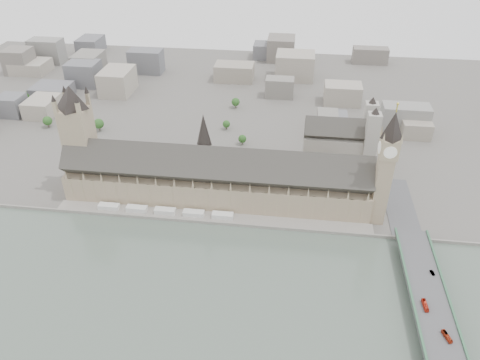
# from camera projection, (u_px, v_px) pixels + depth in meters

# --- Properties ---
(ground) EXTENTS (900.00, 900.00, 0.00)m
(ground) POSITION_uv_depth(u_px,v_px,m) (213.00, 213.00, 403.74)
(ground) COLOR #595651
(ground) RESTS_ON ground
(embankment_wall) EXTENTS (600.00, 1.50, 3.00)m
(embankment_wall) POSITION_uv_depth(u_px,v_px,m) (209.00, 223.00, 390.45)
(embankment_wall) COLOR gray
(embankment_wall) RESTS_ON ground
(river_terrace) EXTENTS (270.00, 15.00, 2.00)m
(river_terrace) POSITION_uv_depth(u_px,v_px,m) (211.00, 218.00, 396.96)
(river_terrace) COLOR gray
(river_terrace) RESTS_ON ground
(terrace_tents) EXTENTS (118.00, 7.00, 4.00)m
(terrace_tents) POSITION_uv_depth(u_px,v_px,m) (165.00, 211.00, 400.04)
(terrace_tents) COLOR silver
(terrace_tents) RESTS_ON river_terrace
(palace_of_westminster) EXTENTS (265.00, 40.73, 55.44)m
(palace_of_westminster) POSITION_uv_depth(u_px,v_px,m) (216.00, 179.00, 407.74)
(palace_of_westminster) COLOR gray
(palace_of_westminster) RESTS_ON ground
(elizabeth_tower) EXTENTS (17.00, 17.00, 107.50)m
(elizabeth_tower) POSITION_uv_depth(u_px,v_px,m) (386.00, 161.00, 363.88)
(elizabeth_tower) COLOR gray
(elizabeth_tower) RESTS_ON ground
(victoria_tower) EXTENTS (30.00, 30.00, 100.00)m
(victoria_tower) POSITION_uv_depth(u_px,v_px,m) (78.00, 134.00, 408.38)
(victoria_tower) COLOR gray
(victoria_tower) RESTS_ON ground
(central_tower) EXTENTS (13.00, 13.00, 48.00)m
(central_tower) POSITION_uv_depth(u_px,v_px,m) (204.00, 139.00, 394.85)
(central_tower) COLOR #847A5B
(central_tower) RESTS_ON ground
(westminster_bridge) EXTENTS (25.00, 325.00, 10.25)m
(westminster_bridge) POSITION_uv_depth(u_px,v_px,m) (429.00, 305.00, 310.78)
(westminster_bridge) COLOR #474749
(westminster_bridge) RESTS_ON ground
(bridge_parapets) EXTENTS (25.00, 235.00, 1.15)m
(bridge_parapets) POSITION_uv_depth(u_px,v_px,m) (447.00, 357.00, 270.68)
(bridge_parapets) COLOR #376547
(bridge_parapets) RESTS_ON westminster_bridge
(westminster_abbey) EXTENTS (68.00, 36.00, 64.00)m
(westminster_abbey) POSITION_uv_depth(u_px,v_px,m) (341.00, 143.00, 457.12)
(westminster_abbey) COLOR gray
(westminster_abbey) RESTS_ON ground
(city_skyline_inland) EXTENTS (720.00, 360.00, 38.00)m
(city_skyline_inland) POSITION_uv_depth(u_px,v_px,m) (246.00, 87.00, 597.07)
(city_skyline_inland) COLOR gray
(city_skyline_inland) RESTS_ON ground
(park_trees) EXTENTS (110.00, 30.00, 15.00)m
(park_trees) POSITION_uv_depth(u_px,v_px,m) (213.00, 169.00, 450.61)
(park_trees) COLOR #1B4518
(park_trees) RESTS_ON ground
(red_bus_north) EXTENTS (2.95, 10.55, 2.91)m
(red_bus_north) POSITION_uv_depth(u_px,v_px,m) (425.00, 305.00, 302.04)
(red_bus_north) COLOR red
(red_bus_north) RESTS_ON westminster_bridge
(red_bus_south) EXTENTS (5.09, 9.78, 2.66)m
(red_bus_south) POSITION_uv_depth(u_px,v_px,m) (447.00, 336.00, 281.74)
(red_bus_south) COLOR #B53316
(red_bus_south) RESTS_ON westminster_bridge
(car_silver) EXTENTS (3.05, 5.21, 1.62)m
(car_silver) POSITION_uv_depth(u_px,v_px,m) (432.00, 273.00, 327.75)
(car_silver) COLOR gray
(car_silver) RESTS_ON westminster_bridge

